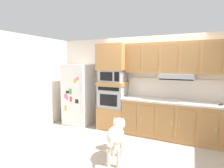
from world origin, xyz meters
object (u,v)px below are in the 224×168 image
Objects in this scene: screwdriver at (221,105)px; dog at (116,134)px; refrigerator at (79,94)px; microwave at (113,76)px; built_in_oven at (113,96)px.

screwdriver reaches higher than dog.
refrigerator is 1.23m from microwave.
microwave is (0.00, -0.00, 0.56)m from built_in_oven.
microwave is at bearing 14.15° from dog.
microwave reaches higher than screwdriver.
dog is at bearing -63.21° from microwave.
built_in_oven is 4.15× the size of screwdriver.
microwave reaches higher than dog.
microwave is at bearing -0.77° from built_in_oven.
refrigerator reaches higher than screwdriver.
built_in_oven reaches higher than screwdriver.
refrigerator is at bearing 40.19° from dog.
refrigerator is 1.09m from built_in_oven.
built_in_oven is 2.55m from screwdriver.
microwave is 0.65× the size of dog.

